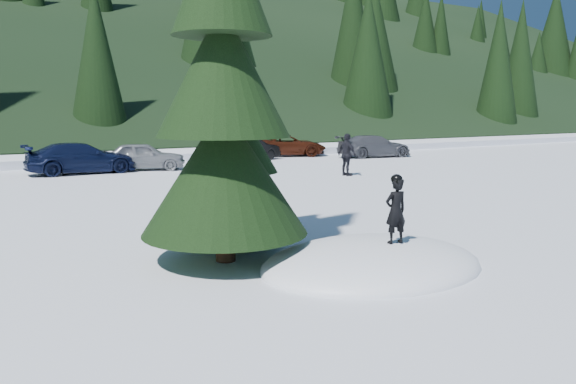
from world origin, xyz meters
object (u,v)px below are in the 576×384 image
car_6 (287,145)px  adult_0 (253,164)px  child_skier (396,211)px  spruce_short (238,147)px  car_5 (249,149)px  car_7 (374,146)px  car_3 (81,158)px  car_4 (143,156)px  adult_1 (347,155)px  spruce_tall (223,89)px

car_6 → adult_0: bearing=166.0°
adult_0 → car_6: bearing=-125.8°
child_skier → adult_0: (3.28, 11.78, -0.28)m
spruce_short → car_5: spruce_short is taller
car_7 → car_3: bearing=98.8°
car_3 → car_4: bearing=-90.9°
car_5 → adult_0: bearing=135.2°
adult_0 → adult_1: (4.87, 0.35, 0.13)m
car_3 → car_7: bearing=-90.6°
spruce_short → adult_0: bearing=60.1°
spruce_short → adult_1: bearing=41.9°
child_skier → car_4: 19.22m
car_4 → spruce_short: bearing=-169.6°
car_5 → car_7: bearing=-121.8°
spruce_tall → adult_1: (10.62, 10.02, -2.38)m
adult_0 → car_3: bearing=-55.0°
car_4 → car_7: car_4 is taller
spruce_short → adult_1: (9.62, 8.62, -1.16)m
spruce_short → car_5: (9.29, 17.38, -1.44)m
spruce_tall → car_6: 24.81m
adult_0 → car_4: adult_0 is taller
spruce_tall → car_6: bearing=55.9°
spruce_short → car_7: size_ratio=1.15×
child_skier → car_5: 22.30m
car_6 → spruce_tall: bearing=168.8°
child_skier → car_3: 19.31m
spruce_short → car_7: 23.09m
adult_0 → spruce_short: bearing=61.3°
spruce_short → car_3: 15.79m
car_6 → car_7: car_6 is taller
child_skier → car_5: (7.81, 20.88, -0.43)m
child_skier → car_4: child_skier is taller
car_4 → car_6: 10.74m
car_6 → car_7: bearing=-107.0°
child_skier → car_7: (15.54, 19.04, -0.41)m
spruce_tall → spruce_short: (1.00, 1.40, -1.22)m
car_4 → car_5: car_4 is taller
car_3 → car_6: (13.07, 3.30, -0.03)m
spruce_tall → car_4: size_ratio=2.16×
spruce_tall → adult_0: 11.54m
spruce_short → child_skier: (1.47, -3.50, -1.02)m
car_6 → adult_1: bearing=-174.3°
car_4 → car_7: bearing=-70.7°
adult_1 → car_5: (-0.34, 8.76, -0.28)m
child_skier → car_6: child_skier is taller
spruce_tall → child_skier: 3.94m
spruce_tall → car_3: (0.77, 17.13, -2.61)m
car_6 → car_7: (4.18, -3.49, -0.00)m
spruce_short → car_4: (2.63, 15.68, -1.42)m
spruce_short → car_5: 19.76m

